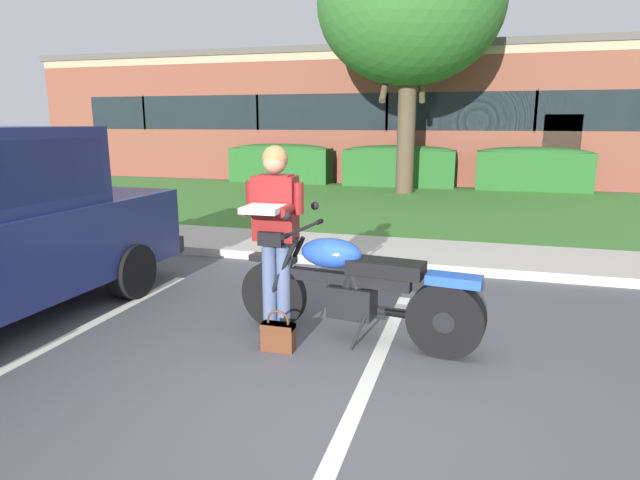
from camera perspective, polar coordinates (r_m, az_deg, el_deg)
name	(u,v)px	position (r m, az deg, el deg)	size (l,w,h in m)	color
ground_plane	(334,403)	(3.88, 1.49, -16.95)	(140.00, 140.00, 0.00)	#4C4C51
curb_strip	(402,265)	(7.14, 8.76, -2.63)	(60.00, 0.20, 0.12)	#B7B2A8
concrete_walk	(410,252)	(7.96, 9.55, -1.22)	(60.00, 1.50, 0.08)	#B7B2A8
grass_lawn	(433,207)	(12.27, 11.96, 3.45)	(60.00, 7.30, 0.06)	#3D752D
stall_stripe_0	(46,348)	(5.26, -27.15, -10.17)	(0.12, 4.40, 0.01)	silver
stall_stripe_1	(363,392)	(4.02, 4.58, -15.82)	(0.12, 4.40, 0.01)	silver
motorcycle	(364,290)	(4.68, 4.73, -5.29)	(2.24, 0.82, 1.18)	black
rider_person	(275,224)	(4.80, -4.82, 1.67)	(0.54, 0.59, 1.70)	black
handbag	(278,334)	(4.62, -4.47, -9.98)	(0.28, 0.13, 0.36)	#562D19
shade_tree	(410,5)	(14.59, 9.61, 23.46)	(4.63, 4.63, 6.71)	#4C3D2D
hedge_left	(281,163)	(16.78, -4.18, 8.20)	(3.13, 0.90, 1.24)	#235623
hedge_center_left	(399,165)	(15.89, 8.41, 7.86)	(3.20, 0.90, 1.24)	#235623
hedge_center_right	(533,168)	(15.82, 21.74, 7.09)	(2.98, 0.90, 1.24)	#235623
brick_building	(408,116)	(21.76, 9.33, 12.86)	(24.90, 10.45, 4.18)	brown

